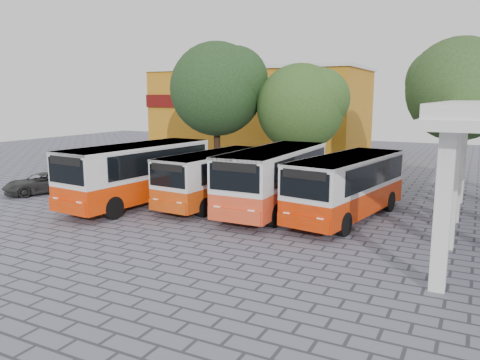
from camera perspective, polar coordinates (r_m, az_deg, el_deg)
The scene contains 10 objects.
ground at distance 19.53m, azimuth -0.23°, elevation -6.49°, with size 90.00×90.00×0.00m, color slate.
shophouse_block at distance 46.93m, azimuth 2.44°, elevation 8.35°, with size 20.40×10.40×8.30m.
bus_far_left at distance 24.80m, azimuth -12.37°, elevation 1.15°, with size 3.51×8.94×3.14m.
bus_centre_left at distance 24.34m, azimuth -3.06°, elevation 0.63°, with size 2.92×7.75×2.73m.
bus_centre_right at distance 22.97m, azimuth 4.18°, elevation 0.56°, with size 2.68×8.56×3.08m.
bus_far_right at distance 21.95m, azimuth 12.93°, elevation -0.37°, with size 3.80×8.41×2.91m.
tree_left at distance 34.22m, azimuth -2.72°, elevation 11.38°, with size 7.05×6.71×9.49m.
tree_middle at distance 32.77m, azimuth 7.52°, elevation 9.09°, with size 6.31×6.01×7.86m.
tree_right at distance 29.94m, azimuth 25.34°, elevation 10.34°, with size 6.21×5.91×8.97m.
parked_car at distance 29.82m, azimuth -23.04°, elevation -0.36°, with size 1.94×4.21×1.17m, color #262626.
Camera 1 is at (8.61, -16.63, 5.57)m, focal length 35.00 mm.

